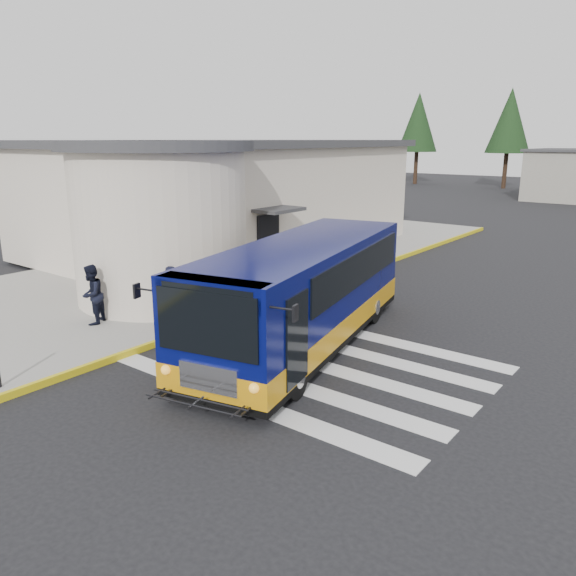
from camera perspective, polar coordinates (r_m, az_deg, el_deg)
The scene contains 8 objects.
ground at distance 13.46m, azimuth 5.68°, elevation -6.94°, with size 140.00×140.00×0.00m, color black.
sidewalk at distance 21.93m, azimuth -8.75°, elevation 1.77°, with size 10.00×34.00×0.15m, color gray.
curb_strip at distance 18.74m, azimuth 1.76°, elevation -0.30°, with size 0.12×34.00×0.16m, color gold.
station_building at distance 24.84m, azimuth -7.05°, elevation 9.19°, with size 12.70×18.70×4.80m.
crosswalk at distance 13.10m, azimuth 1.92°, elevation -7.48°, with size 8.00×5.35×0.01m.
transit_bus at distance 13.73m, azimuth 1.51°, elevation -0.96°, with size 4.64×9.46×2.59m.
pedestrian_a at distance 15.39m, azimuth -11.54°, elevation -0.68°, with size 0.57×0.38×1.57m, color black.
pedestrian_b at distance 15.90m, azimuth -19.33°, elevation -0.64°, with size 0.79×0.61×1.62m, color black.
Camera 1 is at (6.58, -10.63, 4.99)m, focal length 35.00 mm.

